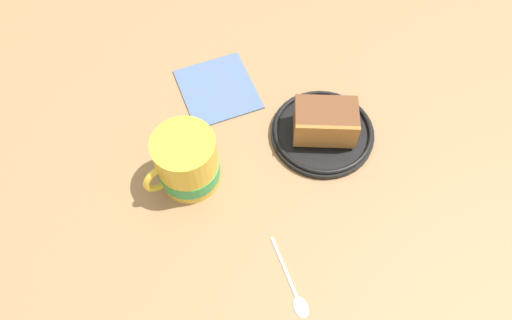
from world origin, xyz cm
name	(u,v)px	position (x,y,z in cm)	size (l,w,h in cm)	color
ground_plane	(301,200)	(0.00, 0.00, -1.94)	(125.08, 125.08, 3.88)	#936D47
small_plate	(322,132)	(-10.72, 4.06, 0.85)	(16.80, 16.80, 1.73)	black
cake_slice	(325,122)	(-10.44, 4.04, 4.03)	(6.91, 10.03, 5.87)	#9E662D
tea_mug	(187,163)	(-3.22, -17.17, 4.65)	(9.39, 10.86, 10.01)	gold
teaspoon	(295,293)	(15.07, -2.02, 0.35)	(11.75, 5.20, 0.80)	silver
folded_napkin	(218,89)	(-20.61, -13.27, 0.30)	(13.54, 12.32, 0.60)	slate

